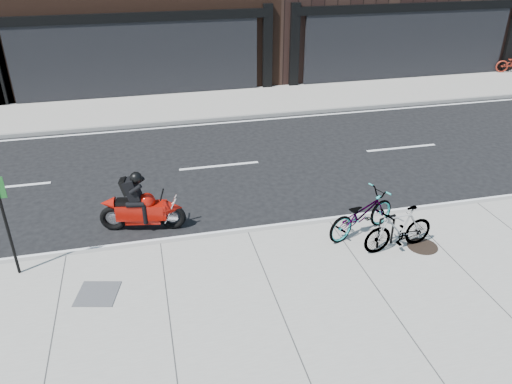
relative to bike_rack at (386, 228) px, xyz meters
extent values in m
plane|color=black|center=(-2.81, 3.21, -0.57)|extent=(120.00, 120.00, 0.00)
cube|color=gray|center=(-2.81, -1.79, -0.50)|extent=(60.00, 6.00, 0.13)
cube|color=gray|center=(-2.81, 10.96, -0.50)|extent=(60.00, 3.50, 0.13)
cylinder|color=black|center=(-0.19, -0.05, -0.08)|extent=(0.05, 0.05, 0.72)
cylinder|color=black|center=(0.19, 0.05, -0.08)|extent=(0.05, 0.05, 0.72)
cylinder|color=black|center=(0.00, 0.00, 0.28)|extent=(0.39, 0.15, 0.05)
imported|color=gray|center=(-0.32, 0.60, 0.07)|extent=(2.03, 1.33, 1.01)
imported|color=gray|center=(0.20, -0.17, 0.06)|extent=(1.71, 0.65, 1.00)
torus|color=black|center=(-4.46, 2.00, -0.26)|extent=(0.65, 0.25, 0.64)
torus|color=black|center=(-5.81, 2.26, -0.26)|extent=(0.65, 0.25, 0.64)
cube|color=#8E0E06|center=(-5.15, 2.13, -0.06)|extent=(1.21, 0.58, 0.37)
cone|color=#8E0E06|center=(-4.42, 1.99, 0.00)|extent=(0.51, 0.50, 0.43)
sphere|color=#8E0E06|center=(-5.00, 2.10, 0.19)|extent=(0.39, 0.39, 0.39)
cube|color=black|center=(-5.43, 2.19, 0.17)|extent=(0.57, 0.37, 0.12)
cylinder|color=silver|center=(-5.64, 2.40, -0.28)|extent=(0.54, 0.18, 0.09)
cube|color=black|center=(-5.30, 2.16, 0.50)|extent=(0.44, 0.41, 0.57)
cube|color=black|center=(-5.45, 2.19, 0.58)|extent=(0.28, 0.33, 0.39)
sphere|color=black|center=(-5.18, 2.14, 0.79)|extent=(0.28, 0.28, 0.28)
cylinder|color=black|center=(0.80, -0.25, -0.43)|extent=(0.88, 0.88, 0.02)
cube|color=#4B4A4D|center=(-6.10, -0.26, -0.43)|extent=(0.90, 0.90, 0.02)
cylinder|color=black|center=(-7.67, 0.81, 0.63)|extent=(0.06, 0.06, 2.14)
camera|label=1|loc=(-4.88, -8.28, 5.78)|focal=35.00mm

